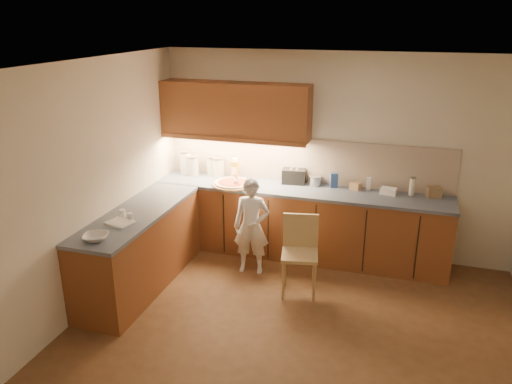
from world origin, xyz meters
TOP-DOWN VIEW (x-y plane):
  - room at (0.00, 0.00)m, footprint 4.54×4.50m
  - l_counter at (-0.92, 1.25)m, footprint 3.77×2.62m
  - backsplash at (-0.38, 1.99)m, footprint 3.75×0.02m
  - upper_cabinets at (-1.27, 1.82)m, footprint 1.95×0.36m
  - pizza_on_board at (-1.23, 1.58)m, footprint 0.53×0.53m
  - child at (-0.82, 1.09)m, footprint 0.47×0.34m
  - wooden_chair at (-0.17, 0.84)m, footprint 0.47×0.47m
  - mixing_bowl at (-1.95, -0.39)m, footprint 0.31×0.31m
  - canister_a at (-2.01, 1.84)m, footprint 0.17×0.17m
  - canister_b at (-1.89, 1.82)m, footprint 0.16×0.16m
  - canister_c at (-1.65, 1.89)m, footprint 0.14×0.14m
  - canister_d at (-1.54, 1.88)m, footprint 0.16×0.16m
  - oil_jug at (-1.29, 1.82)m, footprint 0.10×0.07m
  - toaster at (-0.49, 1.88)m, footprint 0.32×0.20m
  - steel_pot at (-0.22, 1.89)m, footprint 0.17×0.17m
  - blue_box at (0.03, 1.88)m, footprint 0.11×0.09m
  - card_box_a at (0.30, 1.88)m, footprint 0.15×0.13m
  - white_bottle at (0.46, 1.90)m, footprint 0.06×0.06m
  - flat_pack at (0.71, 1.83)m, footprint 0.21×0.17m
  - tall_jar at (0.98, 1.85)m, footprint 0.07×0.07m
  - card_box_b at (1.24, 1.87)m, footprint 0.19×0.17m
  - dough_cloth at (-1.95, 0.04)m, footprint 0.31×0.26m
  - spice_jar_a at (-2.02, 0.21)m, footprint 0.07×0.07m
  - spice_jar_b at (-1.89, 0.15)m, footprint 0.08×0.08m

SIDE VIEW (x-z plane):
  - l_counter at x=-0.92m, z-range 0.00..0.92m
  - wooden_chair at x=-0.17m, z-range 0.07..0.96m
  - child at x=-0.82m, z-range 0.00..1.19m
  - dough_cloth at x=-1.95m, z-range 0.92..0.94m
  - pizza_on_board at x=-1.23m, z-range 0.84..1.05m
  - mixing_bowl at x=-1.95m, z-range 0.92..0.98m
  - flat_pack at x=0.71m, z-range 0.92..1.00m
  - spice_jar_b at x=-1.89m, z-range 0.92..1.00m
  - spice_jar_a at x=-2.02m, z-range 0.92..1.01m
  - card_box_a at x=0.30m, z-range 0.92..1.01m
  - steel_pot at x=-0.22m, z-range 0.92..1.05m
  - card_box_b at x=1.24m, z-range 0.92..1.05m
  - white_bottle at x=0.46m, z-range 0.92..1.08m
  - blue_box at x=0.03m, z-range 0.92..1.11m
  - toaster at x=-0.49m, z-range 0.92..1.12m
  - tall_jar at x=0.98m, z-range 0.92..1.15m
  - oil_jug at x=-1.29m, z-range 0.91..1.20m
  - canister_d at x=-1.54m, z-range 0.92..1.19m
  - canister_c at x=-1.65m, z-range 0.92..1.19m
  - canister_b at x=-1.89m, z-range 0.92..1.20m
  - canister_a at x=-2.01m, z-range 0.92..1.25m
  - backsplash at x=-0.38m, z-range 0.92..1.50m
  - room at x=0.00m, z-range 0.37..2.99m
  - upper_cabinets at x=-1.27m, z-range 1.48..2.21m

